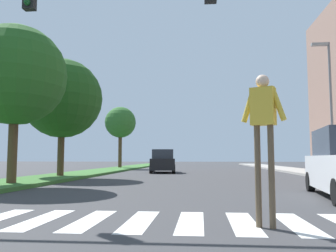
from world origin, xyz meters
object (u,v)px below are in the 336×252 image
object	(u,v)px
tree_mid	(16,75)
tree_distant	(120,123)
tree_far	(62,99)
traffic_light_gantry	(26,25)
street_lamp_right	(329,95)
sedan_midblock	(163,162)
pedestrian_performer	(263,124)

from	to	relation	value
tree_mid	tree_distant	bearing A→B (deg)	92.20
tree_far	traffic_light_gantry	distance (m)	11.27
street_lamp_right	sedan_midblock	xyz separation A→B (m)	(-10.05, 6.31, -3.79)
tree_mid	tree_distant	world-z (taller)	tree_mid
pedestrian_performer	traffic_light_gantry	bearing A→B (deg)	158.90
tree_far	pedestrian_performer	size ratio (longest dim) A/B	2.60
tree_distant	pedestrian_performer	bearing A→B (deg)	-72.44
tree_far	tree_mid	bearing A→B (deg)	-86.50
pedestrian_performer	sedan_midblock	distance (m)	20.95
sedan_midblock	tree_far	bearing A→B (deg)	-121.50
tree_mid	tree_distant	xyz separation A→B (m)	(-0.84, 21.82, 0.30)
tree_mid	tree_far	bearing A→B (deg)	93.50
pedestrian_performer	sedan_midblock	size ratio (longest dim) A/B	0.55
traffic_light_gantry	sedan_midblock	size ratio (longest dim) A/B	1.79
tree_distant	traffic_light_gantry	xyz separation A→B (m)	(3.95, -26.99, -0.36)
tree_distant	street_lamp_right	distance (m)	21.28
tree_distant	traffic_light_gantry	size ratio (longest dim) A/B	0.76
tree_mid	traffic_light_gantry	world-z (taller)	tree_mid
street_lamp_right	tree_mid	bearing A→B (deg)	-154.02
tree_distant	street_lamp_right	world-z (taller)	street_lamp_right
street_lamp_right	tree_distant	bearing A→B (deg)	136.13
tree_far	sedan_midblock	distance (m)	9.85
tree_mid	street_lamp_right	size ratio (longest dim) A/B	0.83
traffic_light_gantry	tree_far	bearing A→B (deg)	107.85
tree_mid	pedestrian_performer	bearing A→B (deg)	-40.77
tree_far	street_lamp_right	xyz separation A→B (m)	(14.85, 1.51, 0.19)
pedestrian_performer	sedan_midblock	bearing A→B (deg)	100.71
tree_distant	tree_mid	bearing A→B (deg)	-87.80
tree_far	tree_distant	xyz separation A→B (m)	(-0.50, 16.26, 0.28)
traffic_light_gantry	street_lamp_right	distance (m)	16.72
tree_mid	street_lamp_right	world-z (taller)	street_lamp_right
tree_distant	pedestrian_performer	xyz separation A→B (m)	(9.18, -29.01, -3.02)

